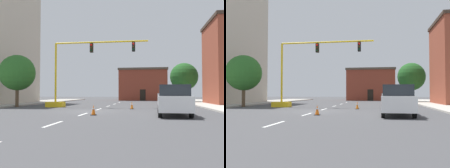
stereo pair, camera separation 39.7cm
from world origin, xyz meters
TOP-DOWN VIEW (x-y plane):
  - ground_plane at (0.00, 0.00)m, footprint 160.00×160.00m
  - sidewalk_left at (-12.78, 8.00)m, footprint 6.00×56.00m
  - lane_stripe_seg_1 at (0.00, -8.50)m, footprint 0.16×2.40m
  - lane_stripe_seg_2 at (0.00, -3.00)m, footprint 0.16×2.40m
  - lane_stripe_seg_3 at (0.00, 2.50)m, footprint 0.16×2.40m
  - lane_stripe_seg_4 at (0.00, 8.00)m, footprint 0.16×2.40m
  - lane_stripe_seg_5 at (0.00, 13.50)m, footprint 0.16×2.40m
  - lane_stripe_seg_6 at (0.00, 19.00)m, footprint 0.16×2.40m
  - building_brick_center at (3.45, 33.11)m, footprint 9.71×9.17m
  - traffic_signal_gantry at (-3.78, 5.43)m, footprint 10.59×1.20m
  - tree_left_near at (-9.45, 5.22)m, footprint 3.83×3.83m
  - tree_right_far at (10.20, 21.61)m, footprint 4.43×4.43m
  - pickup_truck_white at (6.10, -2.87)m, footprint 2.16×5.46m
  - traffic_cone_roadside_a at (2.97, 3.25)m, footprint 0.36×0.36m
  - traffic_cone_roadside_b at (0.85, -3.54)m, footprint 0.36×0.36m

SIDE VIEW (x-z plane):
  - ground_plane at x=0.00m, z-range 0.00..0.00m
  - lane_stripe_seg_1 at x=0.00m, z-range 0.00..0.01m
  - lane_stripe_seg_2 at x=0.00m, z-range 0.00..0.01m
  - lane_stripe_seg_3 at x=0.00m, z-range 0.00..0.01m
  - lane_stripe_seg_4 at x=0.00m, z-range 0.00..0.01m
  - lane_stripe_seg_5 at x=0.00m, z-range 0.00..0.01m
  - lane_stripe_seg_6 at x=0.00m, z-range 0.00..0.01m
  - sidewalk_left at x=-12.78m, z-range 0.00..0.14m
  - traffic_cone_roadside_b at x=0.85m, z-range -0.01..0.68m
  - traffic_cone_roadside_a at x=2.97m, z-range -0.01..0.69m
  - pickup_truck_white at x=6.10m, z-range -0.02..1.97m
  - traffic_signal_gantry at x=-3.78m, z-range -1.08..5.75m
  - building_brick_center at x=3.45m, z-range 0.01..6.45m
  - tree_left_near at x=-9.45m, z-range 0.86..6.44m
  - tree_right_far at x=10.20m, z-range 0.94..7.27m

